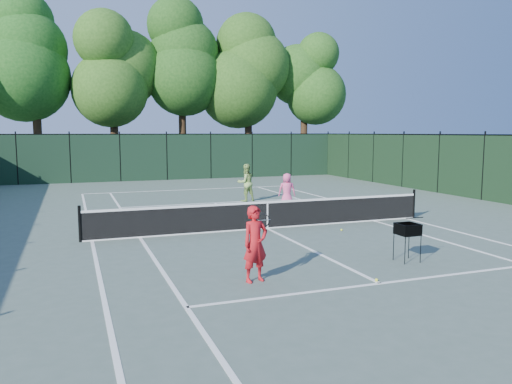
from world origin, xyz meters
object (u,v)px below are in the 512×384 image
object	(u,v)px
coach	(255,244)
loose_ball_near_cart	(376,280)
player_green	(246,183)
player_pink	(287,190)
loose_ball_midcourt	(342,230)
ball_hopper	(408,230)

from	to	relation	value
coach	loose_ball_near_cart	world-z (taller)	coach
player_green	loose_ball_near_cart	size ratio (longest dim) A/B	25.21
player_pink	loose_ball_near_cart	distance (m)	10.53
coach	loose_ball_midcourt	xyz separation A→B (m)	(4.48, 4.14, -0.78)
ball_hopper	loose_ball_midcourt	xyz separation A→B (m)	(0.43, 3.88, -0.76)
coach	player_pink	size ratio (longest dim) A/B	1.11
player_pink	coach	bearing A→B (deg)	84.95
ball_hopper	loose_ball_near_cart	size ratio (longest dim) A/B	13.85
player_pink	loose_ball_near_cart	size ratio (longest dim) A/B	21.37
player_pink	loose_ball_near_cart	bearing A→B (deg)	99.00
player_pink	loose_ball_midcourt	world-z (taller)	player_pink
loose_ball_midcourt	loose_ball_near_cart	bearing A→B (deg)	-112.39
coach	ball_hopper	xyz separation A→B (m)	(4.05, 0.26, -0.02)
player_green	loose_ball_near_cart	world-z (taller)	player_green
coach	player_pink	bearing A→B (deg)	49.10
coach	loose_ball_near_cart	distance (m)	2.68
coach	loose_ball_midcourt	size ratio (longest dim) A/B	23.81
player_green	loose_ball_midcourt	world-z (taller)	player_green
coach	player_green	bearing A→B (deg)	58.36
player_green	player_pink	bearing A→B (deg)	101.60
player_pink	loose_ball_midcourt	size ratio (longest dim) A/B	21.37
player_green	loose_ball_midcourt	xyz separation A→B (m)	(0.58, -7.65, -0.82)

